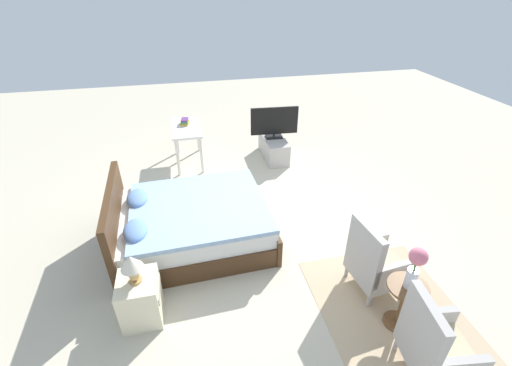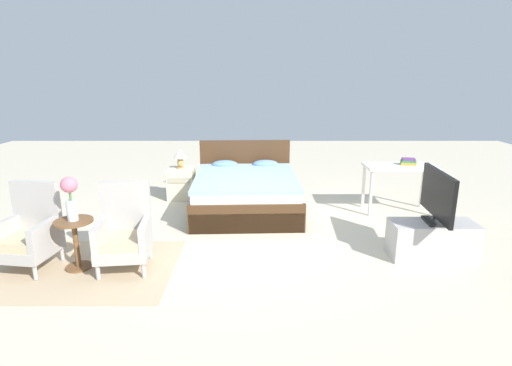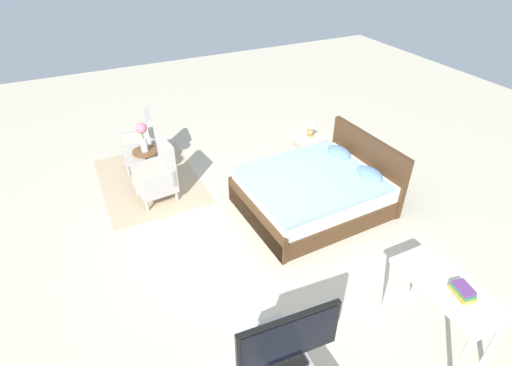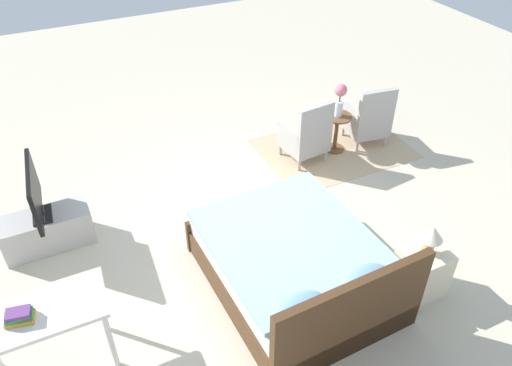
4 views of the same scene
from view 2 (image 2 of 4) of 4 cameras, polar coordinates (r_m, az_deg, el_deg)
ground_plane at (r=5.44m, az=-0.14°, el=-7.04°), size 16.00×16.00×0.00m
floor_rug at (r=4.88m, az=-23.89°, el=-11.05°), size 2.10×1.50×0.01m
bed at (r=6.27m, az=-1.35°, el=-1.14°), size 1.65×2.03×0.96m
armchair_by_window_left at (r=5.01m, az=-29.49°, el=-6.33°), size 0.61×0.61×0.92m
armchair_by_window_right at (r=4.59m, az=-18.17°, el=-6.92°), size 0.59×0.59×0.92m
side_table at (r=4.75m, az=-24.26°, el=-7.19°), size 0.40×0.40×0.56m
flower_vase at (r=4.60m, az=-24.91°, el=-1.40°), size 0.17×0.17×0.48m
nightstand at (r=6.96m, az=-10.47°, el=-0.05°), size 0.44×0.41×0.53m
table_lamp at (r=6.85m, az=-10.66°, el=3.85°), size 0.22×0.22×0.33m
tv_stand at (r=5.08m, az=23.98°, el=-7.45°), size 0.96×0.40×0.43m
tv_flatscreen at (r=4.91m, az=24.65°, el=-1.71°), size 0.22×0.91×0.60m
vanity_desk at (r=6.47m, az=19.89°, el=1.46°), size 1.04×0.52×0.74m
book_stack at (r=6.50m, az=21.06°, el=2.84°), size 0.25×0.19×0.10m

